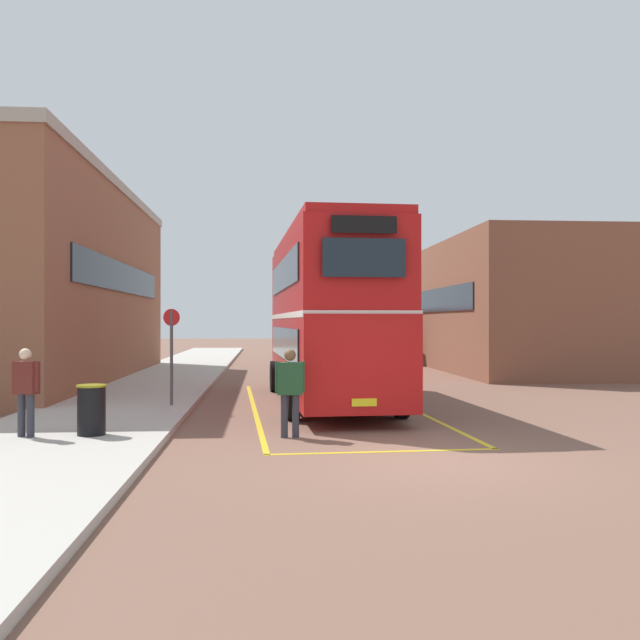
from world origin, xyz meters
The scene contains 11 objects.
ground_plane centered at (0.00, 14.40, 0.00)m, with size 135.60×135.60×0.00m, color brown.
sidewalk_left centered at (-6.50, 16.80, 0.07)m, with size 4.00×57.60×0.14m, color #B2ADA3.
brick_building_left centered at (-11.25, 15.69, 3.80)m, with size 6.43×19.02×7.59m.
depot_building_right centered at (9.58, 20.61, 3.00)m, with size 8.23×14.76×6.01m.
double_decker_bus centered at (-0.88, 8.00, 2.51)m, with size 3.23×10.74×4.75m.
single_deck_bus centered at (3.34, 28.90, 1.64)m, with size 3.41×9.07×3.02m.
pedestrian_boarding centered at (-2.15, 2.27, 1.02)m, with size 0.58×0.25×1.74m.
pedestrian_waiting_near centered at (-7.08, 1.91, 1.09)m, with size 0.52×0.39×1.65m.
litter_bin centered at (-5.92, 2.05, 0.62)m, with size 0.55×0.55×0.95m.
bus_stop_sign centered at (-5.05, 6.68, 1.64)m, with size 0.43×0.14×2.48m.
bay_marking_yellow centered at (-0.84, 6.04, 0.00)m, with size 4.85×12.84×0.01m.
Camera 1 is at (-2.63, -11.27, 2.29)m, focal length 38.61 mm.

